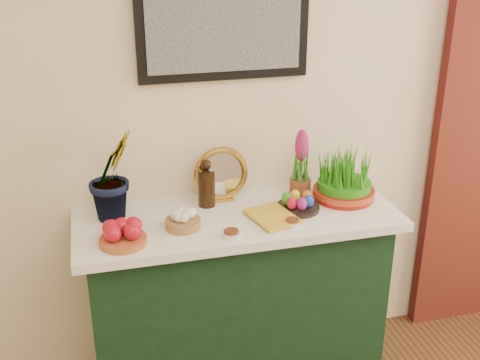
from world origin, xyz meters
The scene contains 13 objects.
sideboard centered at (-0.25, 2.00, 0.42)m, with size 1.30×0.45×0.85m, color #123318.
tablecloth centered at (-0.25, 2.00, 0.87)m, with size 1.40×0.55×0.04m, color white.
hyacinth_green centered at (-0.76, 2.10, 1.15)m, with size 0.26×0.22×0.51m, color #2C761D.
apple_bowl centered at (-0.75, 1.86, 0.93)m, with size 0.22×0.22×0.09m.
garlic_basket centered at (-0.50, 1.93, 0.92)m, with size 0.19×0.19×0.08m.
vinegar_cruet centered at (-0.36, 2.12, 0.99)m, with size 0.08×0.08×0.22m.
mirror centered at (-0.29, 2.17, 1.01)m, with size 0.25×0.07×0.25m.
book centered at (-0.20, 1.89, 0.91)m, with size 0.15×0.22×0.03m, color gold.
spice_dish_left centered at (-0.33, 1.81, 0.90)m, with size 0.07×0.07×0.03m.
spice_dish_right centered at (-0.06, 1.84, 0.90)m, with size 0.07×0.07×0.03m.
egg_plate centered at (0.02, 1.98, 0.92)m, with size 0.20×0.20×0.08m.
hyacinth_pink centered at (0.08, 2.12, 1.03)m, with size 0.10×0.10×0.32m.
wheatgrass_sabzeh centered at (0.26, 2.04, 0.99)m, with size 0.28×0.28×0.23m.
Camera 1 is at (-0.82, -0.27, 2.05)m, focal length 45.00 mm.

